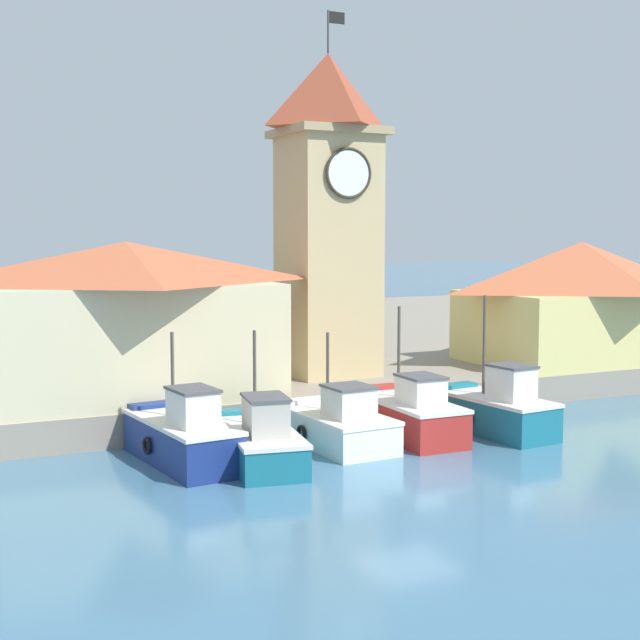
{
  "coord_description": "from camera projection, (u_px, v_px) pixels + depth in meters",
  "views": [
    {
      "loc": [
        -12.51,
        -20.31,
        6.64
      ],
      "look_at": [
        1.49,
        8.69,
        3.5
      ],
      "focal_mm": 50.0,
      "sensor_mm": 36.0,
      "label": 1
    }
  ],
  "objects": [
    {
      "name": "ground_plane",
      "position": [
        409.0,
        478.0,
        24.27
      ],
      "size": [
        300.0,
        300.0,
        0.0
      ],
      "primitive_type": "plane",
      "color": "teal"
    },
    {
      "name": "quay_wharf",
      "position": [
        151.0,
        347.0,
        48.13
      ],
      "size": [
        120.0,
        40.0,
        1.07
      ],
      "primitive_type": "cube",
      "color": "gray",
      "rests_on": "ground"
    },
    {
      "name": "fishing_boat_far_left",
      "position": [
        182.0,
        436.0,
        25.65
      ],
      "size": [
        2.32,
        5.1,
        3.77
      ],
      "color": "navy",
      "rests_on": "ground"
    },
    {
      "name": "fishing_boat_left_outer",
      "position": [
        260.0,
        440.0,
        25.7
      ],
      "size": [
        2.7,
        5.23,
        3.81
      ],
      "color": "#196B7F",
      "rests_on": "ground"
    },
    {
      "name": "fishing_boat_left_inner",
      "position": [
        337.0,
        424.0,
        27.82
      ],
      "size": [
        2.41,
        4.58,
        3.53
      ],
      "color": "silver",
      "rests_on": "ground"
    },
    {
      "name": "fishing_boat_mid_left",
      "position": [
        408.0,
        414.0,
        28.98
      ],
      "size": [
        2.08,
        4.89,
        4.25
      ],
      "color": "#AD2823",
      "rests_on": "ground"
    },
    {
      "name": "fishing_boat_center",
      "position": [
        496.0,
        409.0,
        29.55
      ],
      "size": [
        2.27,
        4.66,
        4.58
      ],
      "color": "#196B7F",
      "rests_on": "ground"
    },
    {
      "name": "clock_tower",
      "position": [
        328.0,
        207.0,
        34.71
      ],
      "size": [
        3.76,
        3.76,
        14.07
      ],
      "color": "tan",
      "rests_on": "quay_wharf"
    },
    {
      "name": "warehouse_left",
      "position": [
        127.0,
        317.0,
        30.45
      ],
      "size": [
        9.93,
        6.65,
        5.29
      ],
      "color": "beige",
      "rests_on": "quay_wharf"
    },
    {
      "name": "warehouse_right",
      "position": [
        581.0,
        300.0,
        38.98
      ],
      "size": [
        9.97,
        6.48,
        5.2
      ],
      "color": "#E5D17A",
      "rests_on": "quay_wharf"
    }
  ]
}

